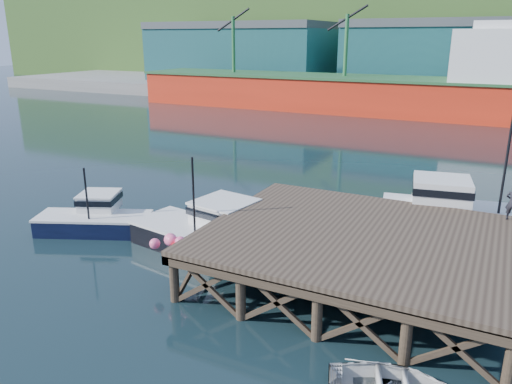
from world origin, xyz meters
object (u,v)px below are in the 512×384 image
Objects in this scene: boat_navy at (95,217)px; trawler at (482,218)px; boat_black at (211,233)px; dinghy at (387,382)px.

trawler reaches higher than boat_navy.
boat_navy is 0.76× the size of boat_black.
trawler is 12.87m from dinghy.
boat_black is (6.65, 0.59, 0.14)m from boat_navy.
boat_navy is 6.67m from boat_black.
boat_navy is 1.84× the size of dinghy.
boat_black is 0.78× the size of trawler.
dinghy is (16.31, -5.65, -0.38)m from boat_navy.
boat_navy is 17.26m from dinghy.
trawler is at bearing -1.83° from boat_navy.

